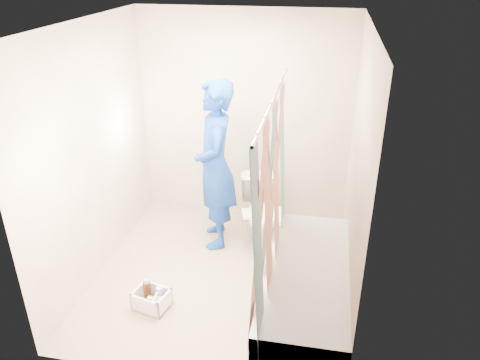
% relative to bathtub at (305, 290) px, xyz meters
% --- Properties ---
extents(floor, '(2.60, 2.60, 0.00)m').
position_rel_bathtub_xyz_m(floor, '(-0.85, 0.43, -0.27)').
color(floor, gray).
rests_on(floor, ground).
extents(ceiling, '(2.40, 2.60, 0.02)m').
position_rel_bathtub_xyz_m(ceiling, '(-0.85, 0.43, 2.13)').
color(ceiling, white).
rests_on(ceiling, wall_back).
extents(wall_back, '(2.40, 0.02, 2.40)m').
position_rel_bathtub_xyz_m(wall_back, '(-0.85, 1.73, 0.93)').
color(wall_back, beige).
rests_on(wall_back, ground).
extents(wall_front, '(2.40, 0.02, 2.40)m').
position_rel_bathtub_xyz_m(wall_front, '(-0.85, -0.88, 0.93)').
color(wall_front, beige).
rests_on(wall_front, ground).
extents(wall_left, '(0.02, 2.60, 2.40)m').
position_rel_bathtub_xyz_m(wall_left, '(-2.05, 0.43, 0.93)').
color(wall_left, beige).
rests_on(wall_left, ground).
extents(wall_right, '(0.02, 2.60, 2.40)m').
position_rel_bathtub_xyz_m(wall_right, '(0.35, 0.43, 0.93)').
color(wall_right, beige).
rests_on(wall_right, ground).
extents(bathtub, '(0.70, 1.75, 0.50)m').
position_rel_bathtub_xyz_m(bathtub, '(0.00, 0.00, 0.00)').
color(bathtub, silver).
rests_on(bathtub, ground).
extents(curtain_rod, '(0.02, 1.90, 0.02)m').
position_rel_bathtub_xyz_m(curtain_rod, '(-0.33, 0.00, 1.68)').
color(curtain_rod, silver).
rests_on(curtain_rod, wall_back).
extents(shower_curtain, '(0.06, 1.75, 1.80)m').
position_rel_bathtub_xyz_m(shower_curtain, '(-0.33, 0.00, 0.75)').
color(shower_curtain, white).
rests_on(shower_curtain, curtain_rod).
extents(toilet, '(0.57, 0.77, 0.71)m').
position_rel_bathtub_xyz_m(toilet, '(-0.55, 1.10, 0.09)').
color(toilet, white).
rests_on(toilet, ground).
extents(tank_lid, '(0.47, 0.30, 0.03)m').
position_rel_bathtub_xyz_m(tank_lid, '(-0.52, 0.99, 0.15)').
color(tank_lid, white).
rests_on(tank_lid, toilet).
extents(tank_internals, '(0.17, 0.08, 0.23)m').
position_rel_bathtub_xyz_m(tank_internals, '(-0.64, 1.27, 0.43)').
color(tank_internals, black).
rests_on(tank_internals, toilet).
extents(plumber, '(0.60, 0.76, 1.81)m').
position_rel_bathtub_xyz_m(plumber, '(-1.03, 1.02, 0.64)').
color(plumber, navy).
rests_on(plumber, ground).
extents(cleaning_caddy, '(0.35, 0.30, 0.23)m').
position_rel_bathtub_xyz_m(cleaning_caddy, '(-1.34, -0.17, -0.18)').
color(cleaning_caddy, silver).
rests_on(cleaning_caddy, ground).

